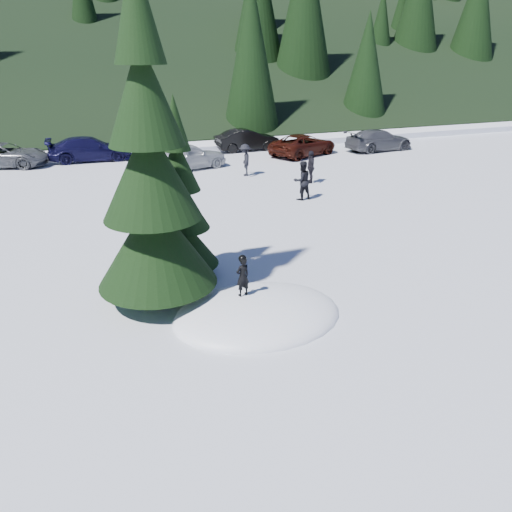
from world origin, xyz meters
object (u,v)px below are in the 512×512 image
object	(u,v)px
child_skier	(243,277)
car_5	(247,140)
car_3	(90,149)
car_7	(379,140)
adult_0	(302,181)
adult_2	(245,160)
spruce_short	(180,210)
car_2	(4,155)
car_4	(188,156)
car_6	(303,145)
spruce_tall	(151,184)
adult_1	(311,167)

from	to	relation	value
child_skier	car_5	bearing A→B (deg)	-124.89
car_3	car_7	bearing A→B (deg)	-98.31
adult_0	adult_2	distance (m)	5.50
spruce_short	car_2	xyz separation A→B (m)	(-6.16, 19.08, -1.41)
car_4	car_5	distance (m)	6.75
car_6	spruce_tall	bearing A→B (deg)	119.20
car_3	car_7	distance (m)	19.19
adult_2	car_3	xyz separation A→B (m)	(-7.65, 7.31, -0.13)
adult_2	car_4	distance (m)	3.70
spruce_tall	car_3	xyz separation A→B (m)	(-0.30, 20.47, -2.58)
spruce_tall	car_6	xyz separation A→B (m)	(12.90, 17.16, -2.63)
spruce_short	adult_0	bearing A→B (deg)	41.48
adult_0	car_7	xyz separation A→B (m)	(10.40, 9.13, -0.18)
spruce_short	car_3	world-z (taller)	spruce_short
spruce_tall	adult_0	world-z (taller)	spruce_tall
adult_0	car_7	world-z (taller)	adult_0
spruce_tall	adult_2	size ratio (longest dim) A/B	4.99
car_3	car_5	bearing A→B (deg)	-89.31
spruce_short	adult_2	distance (m)	13.43
adult_0	car_6	world-z (taller)	adult_0
adult_1	car_6	world-z (taller)	adult_1
adult_1	spruce_short	bearing A→B (deg)	-29.45
adult_0	car_2	distance (m)	18.44
adult_2	car_5	size ratio (longest dim) A/B	0.39
car_3	car_5	xyz separation A→B (m)	(10.36, -0.34, -0.01)
spruce_short	adult_2	xyz separation A→B (m)	(6.36, 11.76, -1.24)
adult_0	car_7	bearing A→B (deg)	-145.16
car_2	car_7	xyz separation A→B (m)	(23.71, -3.62, 0.02)
adult_2	car_4	world-z (taller)	adult_2
spruce_short	spruce_tall	bearing A→B (deg)	-125.54
spruce_short	car_2	bearing A→B (deg)	107.91
adult_1	car_7	world-z (taller)	adult_1
child_skier	adult_0	distance (m)	11.04
spruce_short	adult_1	size ratio (longest dim) A/B	3.21
spruce_tall	car_7	xyz separation A→B (m)	(18.54, 16.85, -2.61)
car_6	car_7	distance (m)	5.66
car_3	adult_2	bearing A→B (deg)	-131.10
adult_1	car_7	distance (m)	10.74
car_2	car_5	distance (m)	15.23
spruce_tall	adult_1	bearing A→B (deg)	46.22
adult_0	car_3	world-z (taller)	adult_0
child_skier	car_3	xyz separation A→B (m)	(-2.24, 21.88, -0.27)
car_2	car_4	bearing A→B (deg)	-96.85
car_3	car_6	xyz separation A→B (m)	(13.19, -3.31, -0.05)
child_skier	car_6	xyz separation A→B (m)	(10.96, 18.58, -0.32)
car_3	car_6	world-z (taller)	car_3
car_6	spruce_short	bearing A→B (deg)	119.08
car_2	car_5	world-z (taller)	car_5
spruce_tall	car_6	world-z (taller)	spruce_tall
adult_2	car_6	distance (m)	6.83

